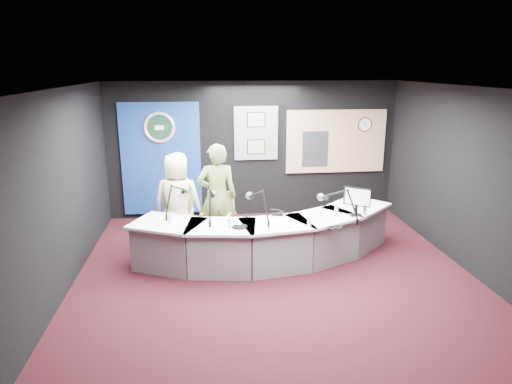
{
  "coord_description": "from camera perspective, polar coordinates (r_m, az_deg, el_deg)",
  "views": [
    {
      "loc": [
        -1.02,
        -6.33,
        3.1
      ],
      "look_at": [
        -0.2,
        0.8,
        1.1
      ],
      "focal_mm": 32.0,
      "sensor_mm": 36.0,
      "label": 1
    }
  ],
  "objects": [
    {
      "name": "headphones_near",
      "position": [
        6.9,
        9.87,
        -4.41
      ],
      "size": [
        0.23,
        0.23,
        0.04
      ],
      "primitive_type": "torus",
      "color": "black",
      "rests_on": "broadcast_desk"
    },
    {
      "name": "wall_front",
      "position": [
        3.88,
        9.57,
        -10.66
      ],
      "size": [
        6.0,
        0.02,
        2.8
      ],
      "primitive_type": "cube",
      "color": "black",
      "rests_on": "ground"
    },
    {
      "name": "framed_photo_lower",
      "position": [
        9.47,
        0.02,
        5.66
      ],
      "size": [
        0.34,
        0.02,
        0.27
      ],
      "primitive_type": "cube",
      "color": "#7E715C",
      "rests_on": "pinboard"
    },
    {
      "name": "notepad",
      "position": [
        6.85,
        -3.72,
        -4.5
      ],
      "size": [
        0.24,
        0.33,
        0.0
      ],
      "primitive_type": "cube",
      "rotation": [
        0.0,
        0.0,
        -0.04
      ],
      "color": "white",
      "rests_on": "broadcast_desk"
    },
    {
      "name": "armchair_left",
      "position": [
        8.07,
        -9.62,
        -4.0
      ],
      "size": [
        0.52,
        0.52,
        0.85
      ],
      "primitive_type": null,
      "rotation": [
        0.0,
        0.0,
        -0.09
      ],
      "color": "tan",
      "rests_on": "ground"
    },
    {
      "name": "person_woman",
      "position": [
        7.86,
        -4.87,
        -0.58
      ],
      "size": [
        0.68,
        0.45,
        1.84
      ],
      "primitive_type": "imported",
      "rotation": [
        0.0,
        0.0,
        3.16
      ],
      "color": "#5B703A",
      "rests_on": "ground"
    },
    {
      "name": "wall_right",
      "position": [
        7.69,
        25.18,
        1.3
      ],
      "size": [
        0.02,
        6.0,
        2.8
      ],
      "primitive_type": "cube",
      "color": "black",
      "rests_on": "ground"
    },
    {
      "name": "wall_back",
      "position": [
        9.54,
        -0.32,
        5.3
      ],
      "size": [
        6.0,
        0.02,
        2.8
      ],
      "primitive_type": "cube",
      "color": "black",
      "rests_on": "ground"
    },
    {
      "name": "ceiling",
      "position": [
        6.42,
        2.66,
        12.88
      ],
      "size": [
        6.0,
        6.0,
        0.02
      ],
      "primitive_type": "cube",
      "color": "silver",
      "rests_on": "ground"
    },
    {
      "name": "booth_glow",
      "position": [
        9.82,
        9.97,
        6.25
      ],
      "size": [
        2.0,
        0.02,
        1.2
      ],
      "primitive_type": "cube",
      "color": "beige",
      "rests_on": "booth_window_frame"
    },
    {
      "name": "boom_mic_b",
      "position": [
        7.12,
        -5.6,
        -1.24
      ],
      "size": [
        0.19,
        0.74,
        0.6
      ],
      "primitive_type": null,
      "color": "black",
      "rests_on": "broadcast_desk"
    },
    {
      "name": "person_man",
      "position": [
        7.94,
        -9.76,
        -1.13
      ],
      "size": [
        0.91,
        0.67,
        1.7
      ],
      "primitive_type": "imported",
      "rotation": [
        0.0,
        0.0,
        2.98
      ],
      "color": "beige",
      "rests_on": "ground"
    },
    {
      "name": "paper_stack",
      "position": [
        7.2,
        -10.56,
        -3.73
      ],
      "size": [
        0.24,
        0.33,
        0.0
      ],
      "primitive_type": "cube",
      "rotation": [
        0.0,
        0.0,
        -0.05
      ],
      "color": "white",
      "rests_on": "broadcast_desk"
    },
    {
      "name": "headphones_far",
      "position": [
        6.85,
        -2.07,
        -4.36
      ],
      "size": [
        0.21,
        0.21,
        0.04
      ],
      "primitive_type": "torus",
      "color": "black",
      "rests_on": "broadcast_desk"
    },
    {
      "name": "booth_window_frame",
      "position": [
        9.83,
        9.96,
        6.26
      ],
      "size": [
        2.12,
        0.06,
        1.32
      ],
      "primitive_type": "cube",
      "color": "tan",
      "rests_on": "wall_back"
    },
    {
      "name": "armchair_right",
      "position": [
        8.0,
        -4.79,
        -3.83
      ],
      "size": [
        0.64,
        0.64,
        0.9
      ],
      "primitive_type": null,
      "rotation": [
        0.0,
        0.0,
        -0.33
      ],
      "color": "tan",
      "rests_on": "ground"
    },
    {
      "name": "desk_phone",
      "position": [
        7.43,
        2.73,
        -2.69
      ],
      "size": [
        0.2,
        0.17,
        0.05
      ],
      "primitive_type": "cube",
      "rotation": [
        0.0,
        0.0,
        -0.16
      ],
      "color": "black",
      "rests_on": "broadcast_desk"
    },
    {
      "name": "boom_mic_c",
      "position": [
        7.03,
        0.32,
        -1.39
      ],
      "size": [
        0.35,
        0.7,
        0.6
      ],
      "primitive_type": null,
      "color": "black",
      "rests_on": "broadcast_desk"
    },
    {
      "name": "broadcast_desk",
      "position": [
        7.46,
        1.37,
        -5.85
      ],
      "size": [
        4.5,
        1.9,
        0.75
      ],
      "primitive_type": null,
      "color": "silver",
      "rests_on": "ground"
    },
    {
      "name": "backdrop_panel",
      "position": [
        9.52,
        -11.77,
        4.04
      ],
      "size": [
        1.6,
        0.05,
        2.3
      ],
      "primitive_type": "cube",
      "color": "navy",
      "rests_on": "wall_back"
    },
    {
      "name": "wall_left",
      "position": [
        6.85,
        -23.14,
        -0.08
      ],
      "size": [
        0.02,
        6.0,
        2.8
      ],
      "primitive_type": "cube",
      "color": "black",
      "rests_on": "ground"
    },
    {
      "name": "ground",
      "position": [
        7.12,
        2.37,
        -10.25
      ],
      "size": [
        6.0,
        6.0,
        0.0
      ],
      "primitive_type": "plane",
      "color": "black",
      "rests_on": "ground"
    },
    {
      "name": "framed_photo_upper",
      "position": [
        9.39,
        0.02,
        9.03
      ],
      "size": [
        0.34,
        0.02,
        0.27
      ],
      "primitive_type": "cube",
      "color": "#7E715C",
      "rests_on": "pinboard"
    },
    {
      "name": "draped_jacket",
      "position": [
        8.25,
        -9.89,
        -2.17
      ],
      "size": [
        0.51,
        0.14,
        0.7
      ],
      "primitive_type": "cube",
      "rotation": [
        0.0,
        0.0,
        -0.09
      ],
      "color": "slate",
      "rests_on": "armchair_left"
    },
    {
      "name": "equipment_rack",
      "position": [
        9.71,
        7.4,
        5.35
      ],
      "size": [
        0.55,
        0.02,
        0.75
      ],
      "primitive_type": "cube",
      "color": "black",
      "rests_on": "booth_window_frame"
    },
    {
      "name": "boom_mic_d",
      "position": [
        7.17,
        10.32,
        -1.31
      ],
      "size": [
        0.6,
        0.52,
        0.6
      ],
      "primitive_type": null,
      "color": "black",
      "rests_on": "broadcast_desk"
    },
    {
      "name": "agency_seal",
      "position": [
        9.38,
        -12.0,
        7.88
      ],
      "size": [
        0.63,
        0.07,
        0.63
      ],
      "primitive_type": "torus",
      "rotation": [
        1.57,
        0.0,
        0.0
      ],
      "color": "silver",
      "rests_on": "backdrop_panel"
    },
    {
      "name": "water_bottles",
      "position": [
        7.04,
        1.98,
        -3.17
      ],
      "size": [
        3.17,
        0.55,
        0.18
      ],
      "primitive_type": null,
      "color": "silver",
      "rests_on": "broadcast_desk"
    },
    {
      "name": "pinboard",
      "position": [
        9.46,
        0.0,
        7.36
      ],
      "size": [
        0.9,
        0.04,
        1.1
      ],
      "primitive_type": "cube",
      "color": "slate",
      "rests_on": "wall_back"
    },
    {
      "name": "computer_monitor",
      "position": [
        7.47,
        12.5,
        -0.57
      ],
      "size": [
        0.38,
        0.27,
        0.3
      ],
      "primitive_type": "cube",
      "rotation": [
        0.0,
        0.0,
        -0.59
      ],
      "color": "black",
      "rests_on": "broadcast_desk"
    },
    {
      "name": "wall_clock",
      "position": [
        9.94,
        13.46,
        8.21
      ],
      "size": [
        0.28,
        0.01,
        0.28
      ],
      "primitive_type": "cylinder",
      "rotation": [
        1.57,
        0.0,
        0.0
      ],
      "color": "white",
      "rests_on": "booth_window_frame"
    },
    {
      "name": "seal_center",
      "position": [
        9.38,
        -12.0,
        7.88
      ],
      "size": [
        0.48,
        0.01,
        0.48
      ],
      "primitive_type": "cylinder",
      "rotation": [
        1.57,
        0.0,
        0.0
      ],
      "color": "black",
      "rests_on": "backdrop_panel"
    },
    {
      "name": "boom_mic_a",
      "position": [
        7.43,
        -9.91,
        -0.67
      ],
      "size": [
        0.43,
        0.66,
        0.6
      ],
      "primitive_type": null,
      "color": "black",
      "rests_on": "broadcast_desk"
    }
  ]
}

